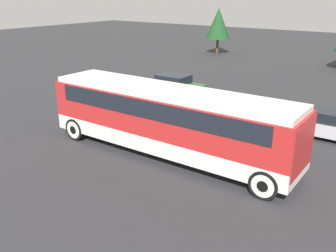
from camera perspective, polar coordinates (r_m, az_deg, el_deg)
ground_plane at (r=16.64m, az=-0.00°, el=-4.38°), size 120.00×120.00×0.00m
tour_bus at (r=15.94m, az=0.28°, el=1.51°), size 11.49×2.59×3.00m
parked_car_near at (r=26.09m, az=1.03°, el=6.21°), size 4.12×1.85×1.42m
parked_car_far at (r=20.83m, az=10.35°, el=2.25°), size 4.50×1.93×1.32m
tree_right at (r=44.47m, az=7.68°, el=15.22°), size 2.76×2.76×5.13m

